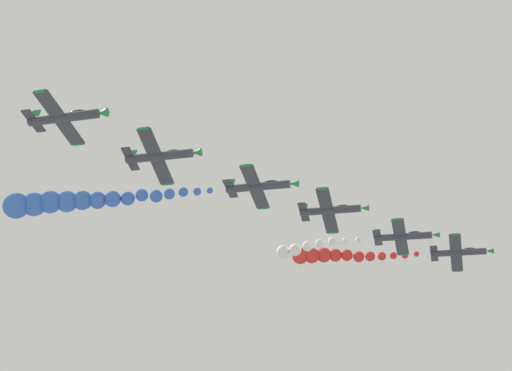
# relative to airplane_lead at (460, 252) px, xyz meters

# --- Properties ---
(airplane_lead) EXTENTS (8.32, 10.35, 5.34)m
(airplane_lead) POSITION_rel_airplane_lead_xyz_m (0.00, 0.00, 0.00)
(airplane_lead) COLOR #333842
(smoke_trail_lead) EXTENTS (6.00, 21.53, 2.93)m
(smoke_trail_lead) POSITION_rel_airplane_lead_xyz_m (2.66, -21.86, 0.12)
(smoke_trail_lead) COLOR red
(airplane_left_inner) EXTENTS (8.77, 10.35, 4.46)m
(airplane_left_inner) POSITION_rel_airplane_lead_xyz_m (10.61, -8.38, 1.03)
(airplane_left_inner) COLOR #333842
(smoke_trail_left_inner) EXTENTS (2.61, 14.38, 2.93)m
(smoke_trail_left_inner) POSITION_rel_airplane_lead_xyz_m (9.93, -25.05, 0.25)
(smoke_trail_left_inner) COLOR white
(airplane_right_inner) EXTENTS (8.36, 10.35, 5.27)m
(airplane_right_inner) POSITION_rel_airplane_lead_xyz_m (22.33, -17.89, 3.10)
(airplane_right_inner) COLOR #333842
(airplane_left_outer) EXTENTS (8.90, 10.35, 4.16)m
(airplane_left_outer) POSITION_rel_airplane_lead_xyz_m (32.65, -26.02, 4.49)
(airplane_left_outer) COLOR #333842
(smoke_trail_left_outer) EXTENTS (10.70, 27.57, 4.92)m
(smoke_trail_left_outer) POSITION_rel_airplane_lead_xyz_m (38.18, -52.56, 2.88)
(smoke_trail_left_outer) COLOR blue
(airplane_right_outer) EXTENTS (8.33, 10.35, 5.31)m
(airplane_right_outer) POSITION_rel_airplane_lead_xyz_m (43.77, -35.87, 6.14)
(airplane_right_outer) COLOR #333842
(airplane_trailing) EXTENTS (9.09, 10.35, 3.67)m
(airplane_trailing) POSITION_rel_airplane_lead_xyz_m (54.19, -43.41, 8.15)
(airplane_trailing) COLOR #333842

